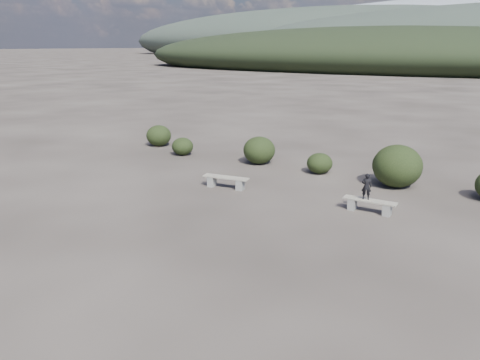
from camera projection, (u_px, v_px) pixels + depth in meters
The scene contains 9 objects.
ground at pixel (151, 252), 11.70m from camera, with size 1200.00×1200.00×0.00m, color #2C2622.
bench_left at pixel (226, 181), 16.90m from camera, with size 1.74×0.65×0.43m.
bench_right at pixel (370, 205), 14.44m from camera, with size 1.64×0.40×0.41m.
seated_person at pixel (366, 186), 14.35m from camera, with size 0.30×0.20×0.83m, color black.
shrub_a at pixel (183, 146), 21.97m from camera, with size 1.01×1.01×0.82m, color black.
shrub_b at pixel (259, 150), 20.32m from camera, with size 1.39×1.39×1.19m, color black.
shrub_c at pixel (320, 163), 18.83m from camera, with size 1.04×1.04×0.83m, color black.
shrub_d at pixel (397, 166), 16.95m from camera, with size 1.77×1.77×1.55m, color black.
shrub_f at pixel (159, 136), 23.94m from camera, with size 1.26×1.26×1.07m, color black.
Camera 1 is at (7.67, -7.83, 4.99)m, focal length 35.00 mm.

